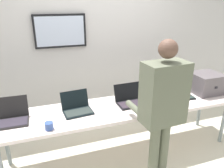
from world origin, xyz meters
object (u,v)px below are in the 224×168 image
Objects in this scene: person at (162,104)px; coffee_mug at (49,126)px; laptop_station_3 at (180,92)px; laptop_station_0 at (13,116)px; workbench at (124,109)px; laptop_station_1 at (77,107)px; equipment_box at (206,83)px; laptop_station_2 at (130,99)px.

person is 18.87× the size of coffee_mug.
laptop_station_3 reaches higher than coffee_mug.
workbench is at bearing -2.60° from laptop_station_0.
coffee_mug is at bearing -165.28° from workbench.
laptop_station_1 is 4.12× the size of coffee_mug.
workbench is 0.61m from laptop_station_1.
coffee_mug is at bearing 161.70° from person.
equipment_box is at bearing -0.58° from laptop_station_1.
equipment_box is 1.14× the size of laptop_station_3.
person is 1.21m from coffee_mug.
laptop_station_2 is 0.72m from person.
laptop_station_3 is (2.21, -0.01, -0.00)m from laptop_station_0.
laptop_station_0 is at bearing 155.53° from person.
laptop_station_0 is at bearing 179.87° from laptop_station_2.
laptop_station_1 is at bearing 138.70° from person.
laptop_station_1 is at bearing -179.85° from laptop_station_2.
equipment_box reaches higher than workbench.
person is at bearing -24.47° from laptop_station_0.
equipment_box is 2.65m from laptop_station_0.
person is at bearing -18.30° from coffee_mug.
person is at bearing -136.90° from laptop_station_3.
laptop_station_1 is (0.73, -0.01, -0.00)m from laptop_station_0.
laptop_station_1 is at bearing -0.41° from laptop_station_0.
laptop_station_0 is 0.95× the size of laptop_station_1.
workbench is 1.33m from laptop_station_0.
laptop_station_2 is at bearing 26.10° from workbench.
laptop_station_1 is 0.72m from laptop_station_2.
equipment_box is at bearing 29.76° from person.
laptop_station_0 is at bearing 179.59° from laptop_station_1.
coffee_mug is (-0.35, -0.31, -0.01)m from laptop_station_1.
laptop_station_2 is (0.72, 0.00, 0.00)m from laptop_station_1.
workbench is 9.11× the size of laptop_station_0.
laptop_station_3 is (0.89, 0.05, 0.10)m from workbench.
laptop_station_2 is (-1.20, 0.02, -0.09)m from equipment_box.
laptop_station_2 is at bearing 179.48° from laptop_station_3.
laptop_station_3 is 4.16× the size of coffee_mug.
workbench is 0.73m from person.
laptop_station_1 is 1.49m from laptop_station_3.
laptop_station_2 reaches higher than workbench.
laptop_station_1 reaches higher than coffee_mug.
workbench is 8.11× the size of laptop_station_2.
laptop_station_3 is at bearing -0.26° from laptop_station_0.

